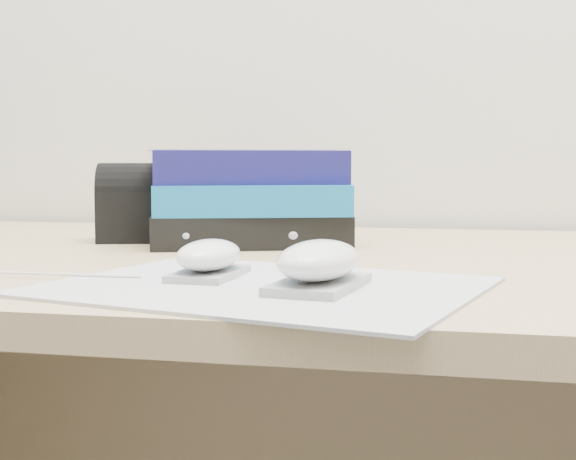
% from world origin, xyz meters
% --- Properties ---
extents(desk, '(1.60, 0.80, 0.73)m').
position_xyz_m(desk, '(0.00, 1.64, 0.50)').
color(desk, tan).
rests_on(desk, ground).
extents(mousepad, '(0.42, 0.36, 0.00)m').
position_xyz_m(mousepad, '(-0.05, 1.33, 0.73)').
color(mousepad, gray).
rests_on(mousepad, desk).
extents(mouse_rear, '(0.06, 0.10, 0.04)m').
position_xyz_m(mouse_rear, '(-0.11, 1.36, 0.75)').
color(mouse_rear, '#97989A').
rests_on(mouse_rear, mousepad).
extents(mouse_front, '(0.08, 0.12, 0.05)m').
position_xyz_m(mouse_front, '(-0.00, 1.31, 0.75)').
color(mouse_front, '#949496').
rests_on(mouse_front, mousepad).
extents(usb_cable, '(0.21, 0.01, 0.00)m').
position_xyz_m(usb_cable, '(-0.28, 1.34, 0.73)').
color(usb_cable, white).
rests_on(usb_cable, mousepad).
extents(book_stack, '(0.30, 0.27, 0.13)m').
position_xyz_m(book_stack, '(-0.17, 1.70, 0.79)').
color(book_stack, black).
rests_on(book_stack, desk).
extents(pouch, '(0.14, 0.11, 0.11)m').
position_xyz_m(pouch, '(-0.31, 1.69, 0.78)').
color(pouch, black).
rests_on(pouch, desk).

